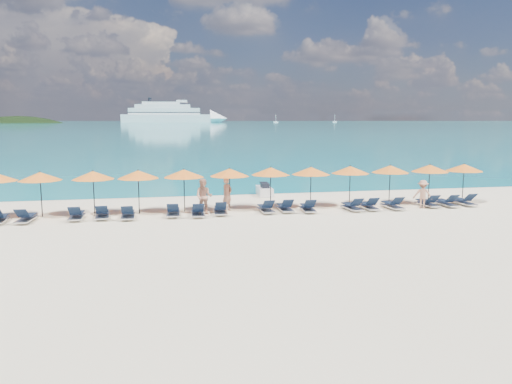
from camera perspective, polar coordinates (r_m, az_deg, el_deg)
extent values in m
plane|color=beige|center=(22.14, 1.53, -4.19)|extent=(1400.00, 1400.00, 0.00)
cube|color=#1FA9B2|center=(681.10, -11.00, 7.83)|extent=(1600.00, 1300.00, 0.01)
ellipsoid|color=black|center=(600.26, -25.33, 3.78)|extent=(162.00, 126.00, 85.50)
cube|color=white|center=(633.09, -10.20, 8.27)|extent=(109.24, 27.52, 9.83)
cone|color=white|center=(633.02, -4.27, 8.38)|extent=(23.14, 23.14, 21.62)
cube|color=white|center=(633.25, -10.40, 9.06)|extent=(87.47, 22.99, 7.86)
cube|color=white|center=(633.48, -10.60, 9.59)|extent=(67.92, 19.61, 4.91)
cube|color=white|center=(633.70, -10.79, 9.94)|extent=(46.14, 15.08, 3.44)
cube|color=black|center=(633.24, -10.40, 8.93)|extent=(88.56, 23.27, 0.88)
cube|color=black|center=(633.29, -10.41, 9.24)|extent=(86.37, 22.72, 0.88)
cylinder|color=black|center=(634.81, -12.04, 10.26)|extent=(4.32, 4.32, 5.40)
cube|color=white|center=(611.51, 2.28, 8.00)|extent=(5.56, 1.85, 1.48)
cylinder|color=white|center=(611.49, 2.28, 8.45)|extent=(0.33, 0.33, 9.26)
cube|color=white|center=(661.67, 8.98, 7.94)|extent=(5.73, 1.91, 1.53)
cylinder|color=white|center=(661.66, 8.99, 8.37)|extent=(0.34, 0.34, 9.55)
cube|color=white|center=(31.55, 0.97, 0.11)|extent=(0.98, 2.27, 0.51)
cube|color=black|center=(31.31, 1.02, 0.73)|extent=(0.52, 0.95, 0.32)
cylinder|color=black|center=(32.02, 0.83, 1.15)|extent=(0.51, 0.09, 0.06)
imported|color=tan|center=(26.26, -3.32, -0.26)|extent=(0.76, 0.73, 1.75)
imported|color=tan|center=(25.37, -5.98, -0.53)|extent=(1.00, 0.77, 1.82)
imported|color=tan|center=(28.43, 18.51, -0.24)|extent=(1.10, 0.83, 1.54)
cylinder|color=black|center=(26.72, -23.35, -0.30)|extent=(0.05, 0.05, 2.20)
cone|color=orange|center=(26.61, -23.46, 1.65)|extent=(2.10, 2.10, 0.42)
sphere|color=black|center=(26.59, -23.49, 2.13)|extent=(0.08, 0.08, 0.08)
cylinder|color=black|center=(26.30, -18.04, -0.16)|extent=(0.05, 0.05, 2.20)
cone|color=orange|center=(26.18, -18.13, 1.83)|extent=(2.10, 2.10, 0.42)
sphere|color=black|center=(26.16, -18.16, 2.31)|extent=(0.08, 0.08, 0.08)
cylinder|color=black|center=(26.07, -13.26, -0.04)|extent=(0.05, 0.05, 2.20)
cone|color=orange|center=(25.95, -13.32, 1.97)|extent=(2.10, 2.10, 0.42)
sphere|color=black|center=(25.93, -13.34, 2.45)|extent=(0.08, 0.08, 0.08)
cylinder|color=black|center=(26.10, -8.20, 0.11)|extent=(0.05, 0.05, 2.20)
cone|color=orange|center=(25.99, -8.24, 2.12)|extent=(2.10, 2.10, 0.42)
sphere|color=black|center=(25.96, -8.25, 2.60)|extent=(0.08, 0.08, 0.08)
cylinder|color=black|center=(26.37, -3.02, 0.27)|extent=(0.05, 0.05, 2.20)
cone|color=orange|center=(26.25, -3.04, 2.26)|extent=(2.10, 2.10, 0.42)
sphere|color=black|center=(26.23, -3.04, 2.73)|extent=(0.08, 0.08, 0.08)
cylinder|color=black|center=(26.94, 1.68, 0.45)|extent=(0.05, 0.05, 2.20)
cone|color=orange|center=(26.82, 1.69, 2.39)|extent=(2.10, 2.10, 0.42)
sphere|color=black|center=(26.80, 1.69, 2.86)|extent=(0.08, 0.08, 0.08)
cylinder|color=black|center=(27.29, 6.27, 0.51)|extent=(0.05, 0.05, 2.20)
cone|color=orange|center=(27.18, 6.30, 2.43)|extent=(2.10, 2.10, 0.42)
sphere|color=black|center=(27.16, 6.31, 2.89)|extent=(0.08, 0.08, 0.08)
cylinder|color=black|center=(28.16, 10.67, 0.65)|extent=(0.05, 0.05, 2.20)
cone|color=orange|center=(28.05, 10.72, 2.51)|extent=(2.10, 2.10, 0.42)
sphere|color=black|center=(28.03, 10.73, 2.96)|extent=(0.08, 0.08, 0.08)
cylinder|color=black|center=(29.10, 15.03, 0.76)|extent=(0.05, 0.05, 2.20)
cone|color=orange|center=(28.99, 15.10, 2.56)|extent=(2.10, 2.10, 0.42)
sphere|color=black|center=(28.97, 15.11, 2.99)|extent=(0.08, 0.08, 0.08)
cylinder|color=black|center=(30.17, 19.16, 0.84)|extent=(0.05, 0.05, 2.20)
cone|color=orange|center=(30.07, 19.24, 2.58)|extent=(2.10, 2.10, 0.42)
sphere|color=black|center=(30.05, 19.27, 2.99)|extent=(0.08, 0.08, 0.08)
cylinder|color=black|center=(31.31, 22.59, 0.92)|extent=(0.05, 0.05, 2.20)
cone|color=orange|center=(31.21, 22.69, 2.59)|extent=(2.10, 2.10, 0.42)
sphere|color=black|center=(31.19, 22.71, 3.00)|extent=(0.08, 0.08, 0.08)
cube|color=black|center=(26.34, -27.18, -2.43)|extent=(0.60, 1.12, 0.04)
cube|color=silver|center=(25.77, -24.77, -2.86)|extent=(0.76, 1.75, 0.06)
cube|color=black|center=(25.97, -24.63, -2.40)|extent=(0.64, 1.14, 0.04)
cube|color=black|center=(25.18, -25.22, -2.18)|extent=(0.59, 0.58, 0.43)
cube|color=silver|center=(25.49, -19.80, -2.69)|extent=(0.63, 1.70, 0.06)
cube|color=black|center=(25.71, -19.74, -2.24)|extent=(0.55, 1.10, 0.04)
cube|color=black|center=(24.88, -20.03, -2.00)|extent=(0.55, 0.54, 0.43)
cube|color=silver|center=(25.38, -17.15, -2.61)|extent=(0.72, 1.73, 0.06)
cube|color=black|center=(25.59, -17.14, -2.16)|extent=(0.61, 1.13, 0.04)
cube|color=black|center=(24.76, -17.24, -1.92)|extent=(0.58, 0.57, 0.43)
cube|color=silver|center=(24.99, -14.41, -2.67)|extent=(0.62, 1.70, 0.06)
cube|color=black|center=(25.21, -14.40, -2.21)|extent=(0.55, 1.10, 0.04)
cube|color=black|center=(24.37, -14.51, -1.97)|extent=(0.55, 0.54, 0.43)
cube|color=silver|center=(25.16, -9.43, -2.44)|extent=(0.74, 1.74, 0.06)
cube|color=black|center=(25.38, -9.41, -1.98)|extent=(0.63, 1.14, 0.04)
cube|color=black|center=(24.55, -9.50, -1.74)|extent=(0.59, 0.57, 0.43)
cube|color=silver|center=(25.00, -6.66, -2.46)|extent=(0.68, 1.72, 0.06)
cube|color=black|center=(25.21, -6.69, -2.00)|extent=(0.59, 1.12, 0.04)
cube|color=black|center=(24.38, -6.62, -1.75)|extent=(0.57, 0.56, 0.43)
cube|color=silver|center=(25.39, -4.09, -2.25)|extent=(0.75, 1.74, 0.06)
cube|color=black|center=(25.61, -4.12, -1.80)|extent=(0.64, 1.14, 0.04)
cube|color=black|center=(24.78, -4.04, -1.56)|extent=(0.59, 0.58, 0.43)
cube|color=silver|center=(25.82, 1.12, -2.06)|extent=(0.68, 1.72, 0.06)
cube|color=black|center=(26.03, 0.98, -1.61)|extent=(0.59, 1.12, 0.04)
cube|color=black|center=(25.22, 1.44, -1.36)|extent=(0.57, 0.56, 0.43)
cube|color=silver|center=(26.12, 3.32, -1.95)|extent=(0.64, 1.71, 0.06)
cube|color=black|center=(26.33, 3.20, -1.51)|extent=(0.56, 1.11, 0.04)
cube|color=black|center=(25.52, 3.63, -1.26)|extent=(0.56, 0.54, 0.43)
cube|color=silver|center=(26.15, 5.94, -1.97)|extent=(0.78, 1.75, 0.06)
cube|color=black|center=(26.36, 5.84, -1.53)|extent=(0.65, 1.15, 0.04)
cube|color=black|center=(25.55, 6.21, -1.28)|extent=(0.60, 0.59, 0.43)
cube|color=silver|center=(26.87, 10.91, -1.79)|extent=(0.73, 1.74, 0.06)
cube|color=black|center=(27.07, 10.69, -1.37)|extent=(0.62, 1.13, 0.04)
cube|color=black|center=(26.32, 11.46, -1.12)|extent=(0.58, 0.57, 0.43)
cube|color=silver|center=(27.29, 12.73, -1.69)|extent=(0.66, 1.72, 0.06)
cube|color=black|center=(27.49, 12.54, -1.27)|extent=(0.58, 1.11, 0.04)
cube|color=black|center=(26.73, 13.20, -1.03)|extent=(0.56, 0.55, 0.43)
cube|color=silver|center=(27.81, 15.31, -1.60)|extent=(0.67, 1.72, 0.06)
cube|color=black|center=(28.00, 15.08, -1.19)|extent=(0.58, 1.12, 0.04)
cube|color=black|center=(27.27, 15.89, -0.94)|extent=(0.57, 0.55, 0.43)
cube|color=silver|center=(29.09, 19.00, -1.33)|extent=(0.65, 1.71, 0.06)
cube|color=black|center=(29.27, 18.76, -0.94)|extent=(0.57, 1.11, 0.04)
cube|color=black|center=(28.56, 19.61, -0.70)|extent=(0.56, 0.55, 0.43)
cube|color=silver|center=(29.54, 20.87, -1.28)|extent=(0.69, 1.72, 0.06)
cube|color=black|center=(29.72, 20.61, -0.90)|extent=(0.60, 1.12, 0.04)
cube|color=black|center=(29.04, 21.53, -0.66)|extent=(0.57, 0.56, 0.43)
cube|color=silver|center=(30.34, 22.65, -1.14)|extent=(0.67, 1.72, 0.06)
cube|color=black|center=(30.51, 22.39, -0.77)|extent=(0.58, 1.12, 0.04)
cube|color=black|center=(29.84, 23.30, -0.53)|extent=(0.57, 0.55, 0.43)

